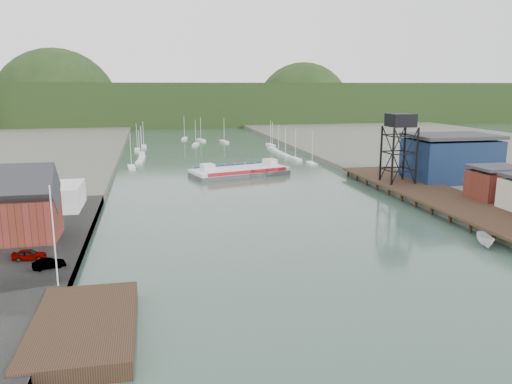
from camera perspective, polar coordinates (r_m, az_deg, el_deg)
name	(u,v)px	position (r m, az deg, el deg)	size (l,w,h in m)	color
ground	(356,309)	(58.35, 11.38, -13.02)	(600.00, 600.00, 0.00)	#2E473A
west_quay	(16,267)	(74.55, -25.73, -7.71)	(16.00, 80.00, 1.60)	slate
west_stage	(84,328)	(54.24, -19.05, -14.45)	(10.00, 18.00, 1.80)	black
east_pier	(435,194)	(112.53, 19.76, -0.22)	(14.00, 70.00, 2.45)	black
harbor_building	(15,211)	(82.93, -25.83, -1.98)	(12.20, 8.20, 8.90)	#552318
white_shed	(32,198)	(102.86, -24.24, -0.58)	(18.00, 12.00, 4.50)	silver
flagpole	(54,237)	(61.72, -22.10, -4.75)	(0.16, 0.16, 12.00)	silver
lift_tower	(400,125)	(120.79, 16.18, 7.42)	(6.50, 6.50, 16.00)	black
blue_shed	(451,158)	(131.05, 21.36, 3.61)	(20.50, 14.50, 11.30)	#0B1A34
marina_sailboats	(210,151)	(189.55, -5.32, 4.73)	(57.71, 92.65, 0.90)	silver
distant_hills	(175,106)	(350.35, -9.23, 9.65)	(500.00, 120.00, 80.00)	black
chain_ferry	(240,171)	(139.03, -1.88, 2.40)	(28.59, 17.54, 3.84)	#49494B
motorboat	(485,241)	(85.18, 24.75, -5.06)	(2.00, 5.31, 2.05)	silver
car_west_a	(29,254)	(73.93, -24.51, -6.51)	(1.72, 4.28, 1.46)	#999999
car_west_b	(49,264)	(69.50, -22.59, -7.57)	(1.38, 3.96, 1.31)	#999999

